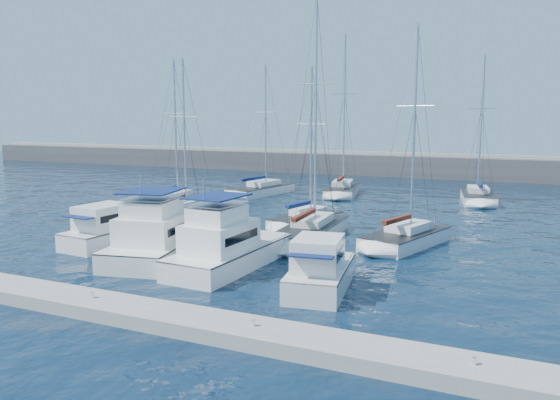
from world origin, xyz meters
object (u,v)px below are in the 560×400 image
at_px(motor_yacht_port_outer, 111,231).
at_px(sailboat_back_a, 261,190).
at_px(sailboat_mid_c, 306,221).
at_px(sailboat_mid_a, 174,202).
at_px(motor_yacht_stbd_outer, 320,272).
at_px(sailboat_back_c, 478,197).
at_px(motor_yacht_stbd_inner, 227,249).
at_px(sailboat_mid_d, 311,231).
at_px(motor_yacht_port_inner, 160,239).
at_px(sailboat_mid_b, 181,213).
at_px(sailboat_mid_e, 405,238).
at_px(sailboat_back_b, 342,190).

relative_size(motor_yacht_port_outer, sailboat_back_a, 0.51).
xyz_separation_m(motor_yacht_port_outer, sailboat_mid_c, (9.92, 10.78, -0.42)).
height_order(motor_yacht_port_outer, sailboat_mid_a, sailboat_mid_a).
xyz_separation_m(motor_yacht_stbd_outer, sailboat_back_c, (4.71, 33.61, -0.41)).
xyz_separation_m(motor_yacht_port_outer, sailboat_mid_a, (-5.16, 14.53, -0.41)).
bearing_deg(sailboat_back_c, motor_yacht_stbd_inner, -117.87).
xyz_separation_m(motor_yacht_stbd_outer, sailboat_mid_d, (-4.67, 10.87, -0.41)).
xyz_separation_m(motor_yacht_port_inner, sailboat_mid_b, (-6.13, 11.08, -0.62)).
xyz_separation_m(motor_yacht_port_inner, sailboat_mid_d, (6.50, 8.75, -0.60)).
bearing_deg(sailboat_back_c, sailboat_mid_b, -146.09).
distance_m(motor_yacht_stbd_outer, sailboat_mid_d, 11.84).
distance_m(motor_yacht_port_inner, motor_yacht_stbd_inner, 4.95).
xyz_separation_m(motor_yacht_port_inner, sailboat_mid_c, (4.77, 12.22, -0.62)).
bearing_deg(sailboat_mid_e, sailboat_back_c, 99.95).
height_order(motor_yacht_stbd_outer, sailboat_mid_d, sailboat_mid_d).
bearing_deg(motor_yacht_port_outer, sailboat_mid_b, 100.12).
bearing_deg(motor_yacht_port_outer, sailboat_mid_c, 51.76).
bearing_deg(sailboat_mid_e, sailboat_back_b, 134.95).
bearing_deg(sailboat_mid_d, motor_yacht_port_outer, -151.17).
distance_m(sailboat_mid_e, sailboat_back_b, 24.52).
relative_size(motor_yacht_port_inner, sailboat_mid_e, 0.70).
relative_size(motor_yacht_stbd_outer, sailboat_mid_a, 0.45).
xyz_separation_m(sailboat_mid_b, sailboat_back_b, (7.76, 19.88, 0.04)).
distance_m(sailboat_mid_a, sailboat_back_c, 30.45).
bearing_deg(motor_yacht_port_outer, motor_yacht_stbd_outer, -7.89).
height_order(motor_yacht_port_inner, sailboat_mid_d, sailboat_mid_d).
xyz_separation_m(sailboat_mid_d, sailboat_back_a, (-13.04, 18.45, -0.02)).
relative_size(sailboat_mid_a, sailboat_mid_c, 1.12).
relative_size(motor_yacht_port_inner, sailboat_back_a, 0.71).
bearing_deg(sailboat_mid_b, motor_yacht_stbd_inner, -44.76).
height_order(sailboat_mid_a, sailboat_mid_b, sailboat_mid_a).
xyz_separation_m(sailboat_mid_a, sailboat_mid_c, (15.08, -3.74, -0.01)).
distance_m(motor_yacht_stbd_inner, sailboat_back_a, 29.94).
bearing_deg(sailboat_back_a, sailboat_back_b, 35.35).
distance_m(sailboat_mid_a, sailboat_back_a, 11.86).
relative_size(motor_yacht_port_inner, motor_yacht_stbd_inner, 1.13).
relative_size(sailboat_mid_c, sailboat_mid_e, 0.86).
relative_size(motor_yacht_port_outer, motor_yacht_port_inner, 0.72).
height_order(motor_yacht_port_outer, sailboat_mid_b, sailboat_mid_b).
bearing_deg(sailboat_mid_e, motor_yacht_port_outer, -139.60).
height_order(sailboat_mid_a, sailboat_back_a, sailboat_back_a).
relative_size(sailboat_mid_a, sailboat_back_b, 0.80).
height_order(sailboat_mid_d, sailboat_mid_e, sailboat_mid_d).
bearing_deg(sailboat_mid_c, sailboat_back_b, 111.48).
bearing_deg(motor_yacht_port_inner, sailboat_back_c, 51.25).
xyz_separation_m(motor_yacht_stbd_inner, sailboat_mid_c, (-0.17, 12.66, -0.62)).
relative_size(motor_yacht_port_inner, sailboat_back_c, 0.69).
bearing_deg(sailboat_mid_a, sailboat_back_a, 71.80).
bearing_deg(sailboat_back_c, sailboat_mid_c, -128.90).
bearing_deg(sailboat_mid_a, sailboat_back_c, 31.04).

